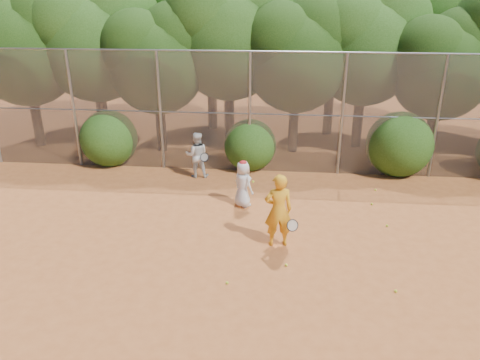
# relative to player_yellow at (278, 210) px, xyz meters

# --- Properties ---
(ground) EXTENTS (80.00, 80.00, 0.00)m
(ground) POSITION_rel_player_yellow_xyz_m (-0.05, -1.11, -0.93)
(ground) COLOR #A65525
(ground) RESTS_ON ground
(fence_back) EXTENTS (20.05, 0.09, 4.03)m
(fence_back) POSITION_rel_player_yellow_xyz_m (-0.17, 4.89, 1.12)
(fence_back) COLOR gray
(fence_back) RESTS_ON ground
(tree_0) EXTENTS (4.38, 3.81, 6.00)m
(tree_0) POSITION_rel_player_yellow_xyz_m (-9.50, 6.93, 3.00)
(tree_0) COLOR black
(tree_0) RESTS_ON ground
(tree_1) EXTENTS (4.64, 4.03, 6.35)m
(tree_1) POSITION_rel_player_yellow_xyz_m (-6.99, 7.43, 3.23)
(tree_1) COLOR black
(tree_1) RESTS_ON ground
(tree_2) EXTENTS (3.99, 3.47, 5.47)m
(tree_2) POSITION_rel_player_yellow_xyz_m (-4.50, 6.73, 2.65)
(tree_2) COLOR black
(tree_2) RESTS_ON ground
(tree_3) EXTENTS (4.89, 4.26, 6.70)m
(tree_3) POSITION_rel_player_yellow_xyz_m (-1.99, 7.73, 3.46)
(tree_3) COLOR black
(tree_3) RESTS_ON ground
(tree_4) EXTENTS (4.19, 3.64, 5.73)m
(tree_4) POSITION_rel_player_yellow_xyz_m (0.50, 7.13, 2.83)
(tree_4) COLOR black
(tree_4) RESTS_ON ground
(tree_5) EXTENTS (4.51, 3.92, 6.17)m
(tree_5) POSITION_rel_player_yellow_xyz_m (3.01, 7.93, 3.12)
(tree_5) COLOR black
(tree_5) RESTS_ON ground
(tree_6) EXTENTS (3.86, 3.36, 5.29)m
(tree_6) POSITION_rel_player_yellow_xyz_m (5.50, 6.93, 2.54)
(tree_6) COLOR black
(tree_6) RESTS_ON ground
(tree_9) EXTENTS (4.83, 4.20, 6.62)m
(tree_9) POSITION_rel_player_yellow_xyz_m (-7.99, 9.73, 3.41)
(tree_9) COLOR black
(tree_9) RESTS_ON ground
(tree_10) EXTENTS (5.15, 4.48, 7.06)m
(tree_10) POSITION_rel_player_yellow_xyz_m (-2.99, 9.94, 3.70)
(tree_10) COLOR black
(tree_10) RESTS_ON ground
(tree_11) EXTENTS (4.64, 4.03, 6.35)m
(tree_11) POSITION_rel_player_yellow_xyz_m (2.01, 9.53, 3.23)
(tree_11) COLOR black
(tree_11) RESTS_ON ground
(tree_12) EXTENTS (5.02, 4.37, 6.88)m
(tree_12) POSITION_rel_player_yellow_xyz_m (6.51, 10.14, 3.58)
(tree_12) COLOR black
(tree_12) RESTS_ON ground
(bush_0) EXTENTS (2.00, 2.00, 2.00)m
(bush_0) POSITION_rel_player_yellow_xyz_m (-6.05, 5.19, 0.07)
(bush_0) COLOR #214611
(bush_0) RESTS_ON ground
(bush_1) EXTENTS (1.80, 1.80, 1.80)m
(bush_1) POSITION_rel_player_yellow_xyz_m (-1.05, 5.19, -0.03)
(bush_1) COLOR #214611
(bush_1) RESTS_ON ground
(bush_2) EXTENTS (2.20, 2.20, 2.20)m
(bush_2) POSITION_rel_player_yellow_xyz_m (3.95, 5.19, 0.17)
(bush_2) COLOR #214611
(bush_2) RESTS_ON ground
(player_yellow) EXTENTS (0.89, 0.61, 1.87)m
(player_yellow) POSITION_rel_player_yellow_xyz_m (0.00, 0.00, 0.00)
(player_yellow) COLOR orange
(player_yellow) RESTS_ON ground
(player_teen) EXTENTS (0.78, 0.77, 1.39)m
(player_teen) POSITION_rel_player_yellow_xyz_m (-1.03, 2.10, -0.24)
(player_teen) COLOR silver
(player_teen) RESTS_ON ground
(player_white) EXTENTS (0.88, 0.76, 1.53)m
(player_white) POSITION_rel_player_yellow_xyz_m (-2.73, 4.17, -0.17)
(player_white) COLOR silver
(player_white) RESTS_ON ground
(ball_0) EXTENTS (0.07, 0.07, 0.07)m
(ball_0) POSITION_rel_player_yellow_xyz_m (2.89, 1.17, -0.90)
(ball_0) COLOR #C3D627
(ball_0) RESTS_ON ground
(ball_1) EXTENTS (0.07, 0.07, 0.07)m
(ball_1) POSITION_rel_player_yellow_xyz_m (2.71, 2.48, -0.90)
(ball_1) COLOR #C3D627
(ball_1) RESTS_ON ground
(ball_2) EXTENTS (0.07, 0.07, 0.07)m
(ball_2) POSITION_rel_player_yellow_xyz_m (2.50, -1.74, -0.90)
(ball_2) COLOR #C3D627
(ball_2) RESTS_ON ground
(ball_4) EXTENTS (0.07, 0.07, 0.07)m
(ball_4) POSITION_rel_player_yellow_xyz_m (-1.04, -1.77, -0.90)
(ball_4) COLOR #C3D627
(ball_4) RESTS_ON ground
(ball_5) EXTENTS (0.07, 0.07, 0.07)m
(ball_5) POSITION_rel_player_yellow_xyz_m (2.99, 3.52, -0.90)
(ball_5) COLOR #C3D627
(ball_5) RESTS_ON ground
(ball_6) EXTENTS (0.07, 0.07, 0.07)m
(ball_6) POSITION_rel_player_yellow_xyz_m (0.22, -0.97, -0.90)
(ball_6) COLOR #C3D627
(ball_6) RESTS_ON ground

